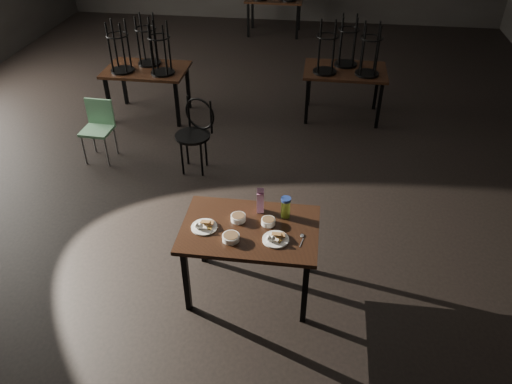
# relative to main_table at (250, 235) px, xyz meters

# --- Properties ---
(main_table) EXTENTS (1.20, 0.80, 0.75)m
(main_table) POSITION_rel_main_table_xyz_m (0.00, 0.00, 0.00)
(main_table) COLOR black
(main_table) RESTS_ON ground
(plate_left) EXTENTS (0.23, 0.23, 0.07)m
(plate_left) POSITION_rel_main_table_xyz_m (-0.40, -0.05, 0.10)
(plate_left) COLOR white
(plate_left) RESTS_ON main_table
(plate_right) EXTENTS (0.23, 0.23, 0.07)m
(plate_right) POSITION_rel_main_table_xyz_m (0.24, -0.13, 0.10)
(plate_right) COLOR white
(plate_right) RESTS_ON main_table
(bowl_near) EXTENTS (0.13, 0.13, 0.05)m
(bowl_near) POSITION_rel_main_table_xyz_m (-0.12, 0.09, 0.11)
(bowl_near) COLOR white
(bowl_near) RESTS_ON main_table
(bowl_far) EXTENTS (0.13, 0.13, 0.05)m
(bowl_far) POSITION_rel_main_table_xyz_m (0.15, 0.07, 0.11)
(bowl_far) COLOR white
(bowl_far) RESTS_ON main_table
(bowl_big) EXTENTS (0.15, 0.15, 0.05)m
(bowl_big) POSITION_rel_main_table_xyz_m (-0.13, -0.18, 0.11)
(bowl_big) COLOR white
(bowl_big) RESTS_ON main_table
(juice_carton) EXTENTS (0.07, 0.07, 0.26)m
(juice_carton) POSITION_rel_main_table_xyz_m (0.06, 0.25, 0.20)
(juice_carton) COLOR #911A6A
(juice_carton) RESTS_ON main_table
(water_bottle) EXTENTS (0.10, 0.10, 0.20)m
(water_bottle) POSITION_rel_main_table_xyz_m (0.29, 0.20, 0.18)
(water_bottle) COLOR #B1E443
(water_bottle) RESTS_ON main_table
(spoon) EXTENTS (0.05, 0.18, 0.01)m
(spoon) POSITION_rel_main_table_xyz_m (0.46, -0.06, 0.08)
(spoon) COLOR silver
(spoon) RESTS_ON main_table
(bentwood_chair) EXTENTS (0.49, 0.48, 0.93)m
(bentwood_chair) POSITION_rel_main_table_xyz_m (-0.99, 2.04, -0.12)
(bentwood_chair) COLOR black
(bentwood_chair) RESTS_ON ground
(school_chair) EXTENTS (0.39, 0.39, 0.79)m
(school_chair) POSITION_rel_main_table_xyz_m (-2.31, 2.13, -0.19)
(school_chair) COLOR #68A376
(school_chair) RESTS_ON ground
(bg_table_left) EXTENTS (1.20, 0.80, 1.48)m
(bg_table_left) POSITION_rel_main_table_xyz_m (-2.05, 3.41, 0.11)
(bg_table_left) COLOR black
(bg_table_left) RESTS_ON ground
(bg_table_right) EXTENTS (1.20, 0.80, 1.48)m
(bg_table_right) POSITION_rel_main_table_xyz_m (0.86, 3.76, 0.11)
(bg_table_right) COLOR black
(bg_table_right) RESTS_ON ground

